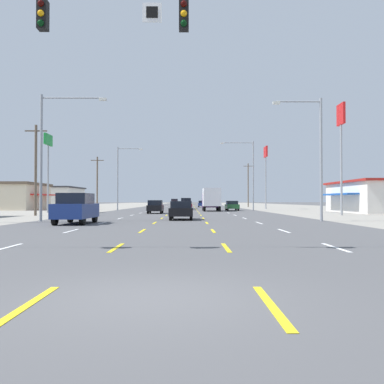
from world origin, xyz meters
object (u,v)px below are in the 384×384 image
at_px(sedan_center_turn_farther, 187,205).
at_px(streetlight_left_row_1, 120,174).
at_px(hatchback_inner_left_mid, 155,207).
at_px(box_truck_inner_right_midfar, 211,198).
at_px(suv_far_left_nearest, 76,208).
at_px(pole_sign_right_row_2, 266,160).
at_px(sedan_far_right_far, 232,206).
at_px(pole_sign_left_row_1, 48,152).
at_px(sedan_inner_right_distant_a, 202,204).
at_px(streetlight_left_row_0, 49,146).
at_px(suv_center_turn_farthest, 186,203).
at_px(streetlight_right_row_0, 316,150).
at_px(sedan_center_turn_near, 181,210).
at_px(pole_sign_right_row_1, 341,131).
at_px(suv_inner_left_distant_b, 175,202).
at_px(streetlight_right_row_1, 250,170).

height_order(sedan_center_turn_farther, streetlight_left_row_1, streetlight_left_row_1).
relative_size(hatchback_inner_left_mid, box_truck_inner_right_midfar, 0.54).
relative_size(suv_far_left_nearest, pole_sign_right_row_2, 0.45).
height_order(sedan_far_right_far, pole_sign_left_row_1, pole_sign_left_row_1).
bearing_deg(sedan_inner_right_distant_a, streetlight_left_row_0, -101.36).
bearing_deg(suv_center_turn_farthest, suv_far_left_nearest, -97.28).
bearing_deg(streetlight_right_row_0, sedan_center_turn_near, 164.27).
xyz_separation_m(streetlight_right_row_0, streetlight_left_row_1, (-19.57, 33.00, 0.32)).
bearing_deg(sedan_inner_right_distant_a, streetlight_right_row_0, -84.41).
bearing_deg(suv_far_left_nearest, pole_sign_right_row_1, 34.28).
bearing_deg(pole_sign_left_row_1, sedan_center_turn_farther, 42.93).
bearing_deg(streetlight_left_row_0, sedan_center_turn_near, 16.22).
height_order(pole_sign_left_row_1, pole_sign_right_row_1, pole_sign_right_row_1).
bearing_deg(suv_inner_left_distant_b, box_truck_inner_right_midfar, -83.05).
xyz_separation_m(pole_sign_left_row_1, streetlight_right_row_1, (26.62, 10.73, -1.45)).
bearing_deg(sedan_inner_right_distant_a, sedan_center_turn_near, -93.23).
relative_size(sedan_center_turn_farther, pole_sign_right_row_1, 0.40).
bearing_deg(sedan_inner_right_distant_a, streetlight_left_row_1, -112.49).
relative_size(hatchback_inner_left_mid, sedan_center_turn_farther, 0.87).
relative_size(sedan_center_turn_farther, streetlight_left_row_0, 0.49).
distance_m(suv_inner_left_distant_b, streetlight_right_row_0, 90.82).
height_order(suv_center_turn_farthest, suv_inner_left_distant_b, same).
distance_m(sedan_far_right_far, pole_sign_right_row_2, 14.91).
bearing_deg(suv_center_turn_farthest, pole_sign_right_row_1, -66.58).
height_order(sedan_center_turn_near, pole_sign_right_row_1, pole_sign_right_row_1).
distance_m(sedan_center_turn_near, streetlight_left_row_0, 10.98).
height_order(box_truck_inner_right_midfar, streetlight_left_row_1, streetlight_left_row_1).
distance_m(suv_far_left_nearest, pole_sign_right_row_2, 51.56).
bearing_deg(sedan_far_right_far, streetlight_right_row_0, -85.03).
height_order(pole_sign_right_row_2, streetlight_left_row_1, pole_sign_right_row_2).
bearing_deg(sedan_inner_right_distant_a, sedan_far_right_far, -83.79).
xyz_separation_m(suv_inner_left_distant_b, streetlight_left_row_0, (-6.01, -89.73, 4.41)).
relative_size(streetlight_left_row_1, streetlight_right_row_1, 0.91).
relative_size(streetlight_right_row_0, streetlight_left_row_1, 0.94).
relative_size(sedan_center_turn_near, pole_sign_left_row_1, 0.46).
bearing_deg(streetlight_right_row_0, pole_sign_left_row_1, 140.27).
bearing_deg(streetlight_right_row_1, sedan_inner_right_distant_a, 100.95).
relative_size(sedan_far_right_far, pole_sign_right_row_2, 0.41).
xyz_separation_m(hatchback_inner_left_mid, streetlight_right_row_1, (12.98, 14.33, 5.32)).
bearing_deg(sedan_center_turn_farther, sedan_inner_right_distant_a, 82.94).
xyz_separation_m(sedan_center_turn_farther, streetlight_right_row_0, (9.66, -38.20, 4.42)).
distance_m(hatchback_inner_left_mid, sedan_inner_right_distant_a, 46.76).
bearing_deg(streetlight_left_row_0, streetlight_left_row_1, 90.31).
height_order(sedan_center_turn_farther, pole_sign_left_row_1, pole_sign_left_row_1).
distance_m(suv_inner_left_distant_b, pole_sign_left_row_1, 69.09).
height_order(suv_center_turn_farthest, pole_sign_left_row_1, pole_sign_left_row_1).
xyz_separation_m(hatchback_inner_left_mid, pole_sign_left_row_1, (-13.64, 3.60, 6.78)).
relative_size(suv_far_left_nearest, sedan_center_turn_near, 1.09).
bearing_deg(suv_inner_left_distant_b, streetlight_right_row_1, -76.89).
bearing_deg(suv_inner_left_distant_b, sedan_center_turn_near, -87.67).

